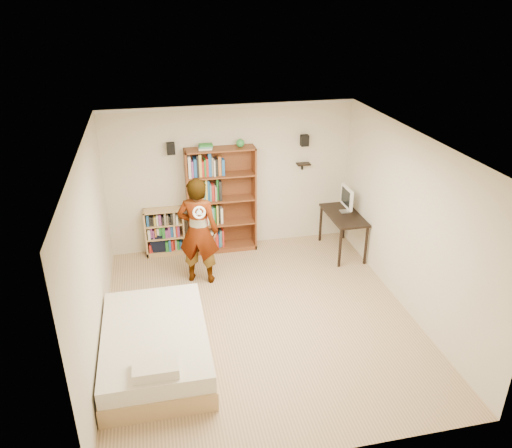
{
  "coord_description": "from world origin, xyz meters",
  "views": [
    {
      "loc": [
        -1.36,
        -6.02,
        4.47
      ],
      "look_at": [
        0.06,
        0.6,
        1.28
      ],
      "focal_mm": 35.0,
      "sensor_mm": 36.0,
      "label": 1
    }
  ],
  "objects_px": {
    "low_bookshelf": "(165,232)",
    "daybed": "(155,342)",
    "person": "(198,231)",
    "computer_desk": "(342,233)",
    "tall_bookshelf": "(221,201)"
  },
  "relations": [
    {
      "from": "daybed",
      "to": "person",
      "type": "relative_size",
      "value": 1.14
    },
    {
      "from": "tall_bookshelf",
      "to": "computer_desk",
      "type": "bearing_deg",
      "value": -14.99
    },
    {
      "from": "low_bookshelf",
      "to": "person",
      "type": "xyz_separation_m",
      "value": [
        0.53,
        -1.08,
        0.47
      ]
    },
    {
      "from": "daybed",
      "to": "person",
      "type": "height_order",
      "value": "person"
    },
    {
      "from": "person",
      "to": "tall_bookshelf",
      "type": "bearing_deg",
      "value": -98.61
    },
    {
      "from": "low_bookshelf",
      "to": "daybed",
      "type": "height_order",
      "value": "low_bookshelf"
    },
    {
      "from": "low_bookshelf",
      "to": "person",
      "type": "relative_size",
      "value": 0.49
    },
    {
      "from": "computer_desk",
      "to": "person",
      "type": "relative_size",
      "value": 0.62
    },
    {
      "from": "low_bookshelf",
      "to": "computer_desk",
      "type": "bearing_deg",
      "value": -11.0
    },
    {
      "from": "daybed",
      "to": "computer_desk",
      "type": "bearing_deg",
      "value": 34.17
    },
    {
      "from": "computer_desk",
      "to": "daybed",
      "type": "height_order",
      "value": "computer_desk"
    },
    {
      "from": "tall_bookshelf",
      "to": "person",
      "type": "relative_size",
      "value": 1.08
    },
    {
      "from": "daybed",
      "to": "person",
      "type": "xyz_separation_m",
      "value": [
        0.8,
        1.92,
        0.61
      ]
    },
    {
      "from": "daybed",
      "to": "person",
      "type": "distance_m",
      "value": 2.17
    },
    {
      "from": "low_bookshelf",
      "to": "computer_desk",
      "type": "height_order",
      "value": "low_bookshelf"
    }
  ]
}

